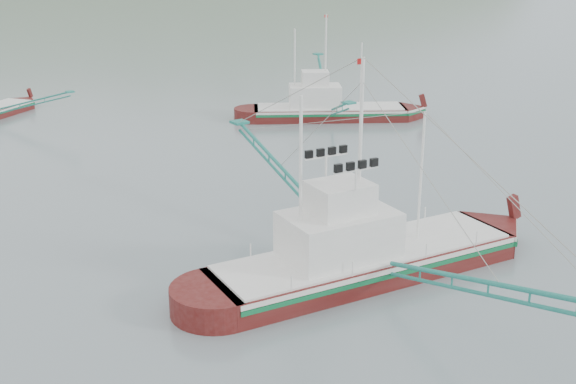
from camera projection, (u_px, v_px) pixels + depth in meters
ground at (354, 278)px, 38.43m from camera, size 1200.00×1200.00×0.00m
main_boat at (362, 242)px, 38.05m from camera, size 17.65×31.07×12.63m
bg_boat_right at (329, 96)px, 72.84m from camera, size 19.51×25.29×11.27m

